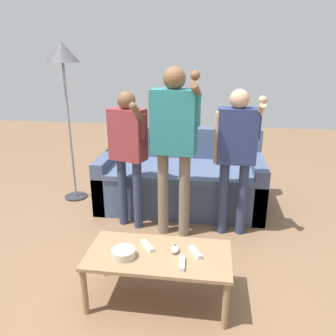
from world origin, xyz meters
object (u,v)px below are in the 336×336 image
at_px(player_right, 236,147).
at_px(game_remote_wand_near, 195,252).
at_px(game_remote_nunchuk, 175,249).
at_px(floor_lamp, 63,62).
at_px(player_left, 128,145).
at_px(player_center, 174,135).
at_px(snack_bowl, 123,253).
at_px(game_remote_wand_spare, 182,263).
at_px(coffee_table, 158,259).
at_px(game_remote_wand_far, 147,246).
at_px(couch, 181,180).

height_order(player_right, game_remote_wand_near, player_right).
relative_size(game_remote_nunchuk, floor_lamp, 0.05).
distance_m(game_remote_nunchuk, player_left, 1.28).
bearing_deg(player_center, snack_bowl, -102.32).
distance_m(game_remote_nunchuk, game_remote_wand_near, 0.15).
relative_size(floor_lamp, game_remote_wand_spare, 12.21).
bearing_deg(player_center, game_remote_wand_spare, -80.06).
relative_size(coffee_table, game_remote_wand_far, 6.96).
xyz_separation_m(game_remote_nunchuk, player_right, (0.46, 1.03, 0.49)).
relative_size(player_right, game_remote_wand_near, 9.98).
distance_m(coffee_table, snack_bowl, 0.26).
relative_size(snack_bowl, player_right, 0.12).
bearing_deg(couch, player_center, -90.14).
distance_m(game_remote_nunchuk, player_center, 1.12).
relative_size(game_remote_nunchuk, game_remote_wand_far, 0.60).
bearing_deg(couch, floor_lamp, -179.52).
xyz_separation_m(snack_bowl, game_remote_wand_near, (0.50, 0.10, -0.01)).
xyz_separation_m(couch, game_remote_wand_spare, (0.19, -1.80, 0.10)).
bearing_deg(game_remote_nunchuk, player_left, 119.84).
xyz_separation_m(floor_lamp, game_remote_wand_near, (1.62, -1.65, -1.24)).
bearing_deg(player_left, player_right, -0.46).
distance_m(coffee_table, player_center, 1.18).
bearing_deg(game_remote_wand_near, player_center, 106.16).
bearing_deg(game_remote_wand_far, game_remote_nunchuk, -8.32).
bearing_deg(game_remote_wand_spare, player_center, 99.94).
relative_size(coffee_table, game_remote_nunchuk, 11.70).
height_order(couch, coffee_table, couch).
distance_m(game_remote_nunchuk, game_remote_wand_spare, 0.16).
xyz_separation_m(couch, snack_bowl, (-0.23, -1.76, 0.11)).
bearing_deg(game_remote_nunchuk, floor_lamp, 131.79).
relative_size(game_remote_nunchuk, game_remote_wand_spare, 0.58).
height_order(couch, player_left, player_left).
relative_size(coffee_table, game_remote_wand_spare, 6.73).
height_order(couch, player_center, player_center).
height_order(snack_bowl, floor_lamp, floor_lamp).
bearing_deg(game_remote_wand_near, game_remote_nunchuk, 177.66).
distance_m(couch, player_left, 0.97).
distance_m(player_right, game_remote_wand_near, 1.19).
xyz_separation_m(couch, player_right, (0.58, -0.63, 0.60)).
bearing_deg(game_remote_wand_near, player_right, 73.38).
xyz_separation_m(couch, player_left, (-0.47, -0.62, 0.58)).
xyz_separation_m(coffee_table, game_remote_wand_near, (0.26, 0.03, 0.06)).
bearing_deg(game_remote_wand_near, coffee_table, -173.82).
bearing_deg(snack_bowl, player_right, 54.68).
xyz_separation_m(game_remote_nunchuk, game_remote_wand_spare, (0.07, -0.15, -0.01)).
distance_m(player_center, player_right, 0.60).
relative_size(floor_lamp, player_left, 1.32).
bearing_deg(game_remote_wand_near, game_remote_wand_spare, -119.94).
relative_size(couch, game_remote_wand_spare, 12.33).
xyz_separation_m(player_right, game_remote_wand_near, (-0.31, -1.03, -0.50)).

